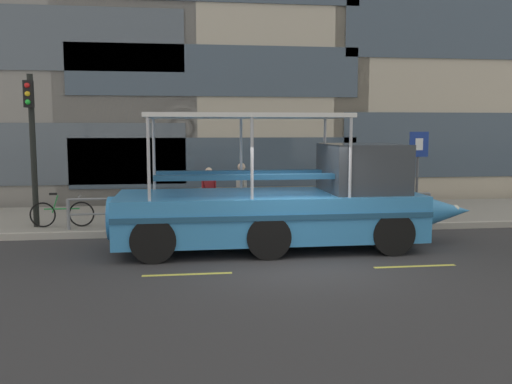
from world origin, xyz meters
name	(u,v)px	position (x,y,z in m)	size (l,w,h in m)	color
ground_plane	(295,260)	(0.00, 0.00, 0.00)	(120.00, 120.00, 0.00)	#333335
sidewalk	(260,216)	(0.00, 5.60, 0.09)	(32.00, 4.80, 0.18)	gray
curb_edge	(272,230)	(0.00, 3.11, 0.09)	(32.00, 0.18, 0.18)	#B2ADA3
lane_centreline	(304,270)	(0.00, -0.92, 0.00)	(25.80, 0.12, 0.01)	#DBD64C
curb_guardrail	(257,205)	(-0.40, 3.45, 0.76)	(10.39, 0.09, 0.86)	gray
traffic_light_pole	(32,135)	(-6.53, 3.99, 2.72)	(0.24, 0.46, 4.20)	black
parking_sign	(418,159)	(4.67, 4.15, 1.97)	(0.60, 0.12, 2.63)	#4C4F54
leaned_bicycle	(62,214)	(-5.80, 3.89, 0.56)	(1.74, 0.46, 0.96)	black
duck_tour_boat	(290,204)	(0.14, 1.30, 1.07)	(9.05, 2.62, 3.26)	#388CD1
pedestrian_near_bow	(366,188)	(3.18, 4.53, 1.08)	(0.35, 0.30, 1.50)	#1E2338
pedestrian_mid_left	(242,186)	(-0.73, 4.39, 1.21)	(0.30, 0.46, 1.71)	#1E2338
pedestrian_mid_right	(209,188)	(-1.67, 4.89, 1.12)	(0.45, 0.21, 1.55)	#47423D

